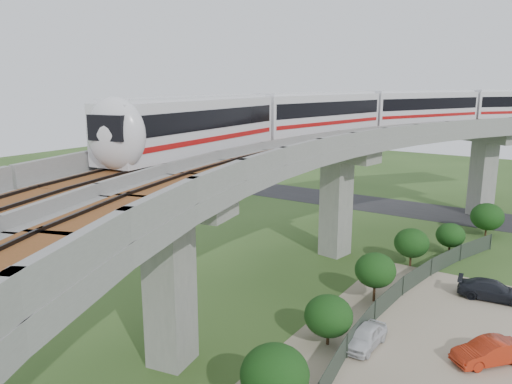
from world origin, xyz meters
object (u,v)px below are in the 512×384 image
Objects in this scene: car_red at (489,352)px; car_white at (366,336)px; metro_train at (389,111)px; car_dark at (493,290)px.

car_white is at bearing -120.77° from car_red.
metro_train is 24.97m from car_red.
metro_train is 18.68m from car_dark.
car_white is 0.79× the size of car_dark.
car_red is at bearing -179.58° from car_dark.
metro_train reaches higher than car_dark.
car_white is 0.90× the size of car_red.
metro_train reaches higher than car_white.
metro_train is 16.09× the size of car_white.
metro_train is at bearing 109.46° from car_white.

